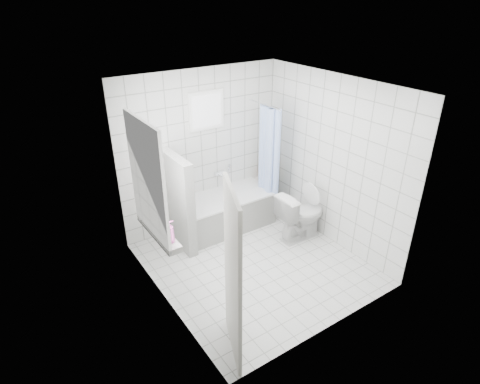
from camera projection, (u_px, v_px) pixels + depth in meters
ground at (255, 264)px, 5.92m from camera, size 3.00×3.00×0.00m
ceiling at (258, 86)px, 4.74m from camera, size 3.00×3.00×0.00m
wall_back at (202, 151)px, 6.44m from camera, size 2.80×0.02×2.60m
wall_front at (340, 237)px, 4.22m from camera, size 2.80×0.02×2.60m
wall_left at (158, 214)px, 4.64m from camera, size 0.02×3.00×2.60m
wall_right at (332, 162)px, 6.02m from camera, size 0.02×3.00×2.60m
window_left at (149, 181)px, 4.74m from camera, size 0.01×0.90×1.40m
window_back at (207, 111)px, 6.16m from camera, size 0.50×0.01×0.50m
window_sill at (159, 232)px, 5.10m from camera, size 0.18×1.02×0.08m
door at (233, 277)px, 4.10m from camera, size 0.34×0.75×2.00m
bathtub at (225, 211)px, 6.72m from camera, size 1.59×0.77×0.58m
partition_wall at (178, 202)px, 6.05m from camera, size 0.15×0.85×1.50m
tiled_ledge at (263, 192)px, 7.40m from camera, size 0.40×0.24×0.55m
toilet at (301, 215)px, 6.38m from camera, size 0.80×0.47×0.81m
curtain_rod at (264, 105)px, 6.29m from camera, size 0.02×0.80×0.02m
shower_curtain at (268, 160)px, 6.60m from camera, size 0.14×0.48×1.78m
tub_faucet at (219, 173)px, 6.76m from camera, size 0.18×0.06×0.06m
sill_bottles at (160, 223)px, 4.99m from camera, size 0.19×0.75×0.29m
ledge_bottles at (266, 173)px, 7.19m from camera, size 0.13×0.19×0.28m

